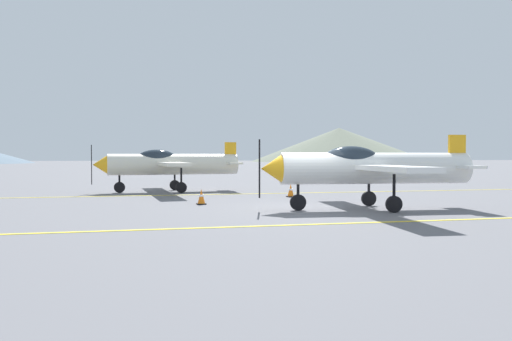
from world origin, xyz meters
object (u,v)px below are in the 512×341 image
object	(u,v)px
airplane_near	(367,167)
traffic_cone_side	(201,197)
traffic_cone_front	(291,191)
airplane_mid	(168,164)

from	to	relation	value
airplane_near	traffic_cone_side	bearing A→B (deg)	151.23
traffic_cone_front	airplane_near	bearing A→B (deg)	-78.81
traffic_cone_side	airplane_near	bearing A→B (deg)	-28.77
airplane_near	traffic_cone_front	distance (m)	5.83
airplane_near	traffic_cone_side	size ratio (longest dim) A/B	14.88
traffic_cone_front	traffic_cone_side	world-z (taller)	same
airplane_near	traffic_cone_front	bearing A→B (deg)	101.19
traffic_cone_side	airplane_mid	bearing A→B (deg)	97.44
traffic_cone_front	airplane_mid	bearing A→B (deg)	139.18
airplane_mid	traffic_cone_front	bearing A→B (deg)	-40.82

